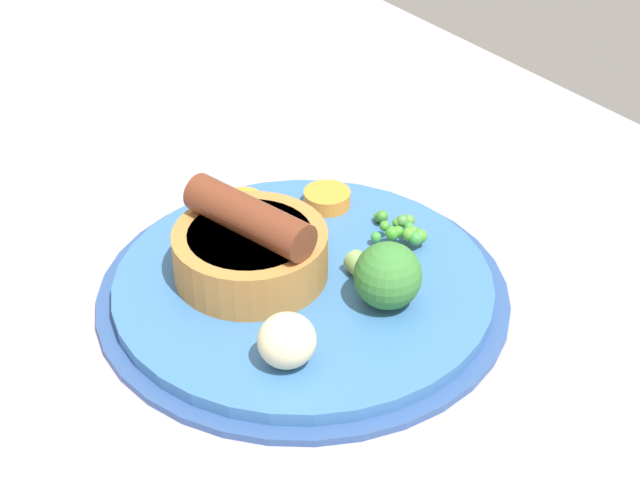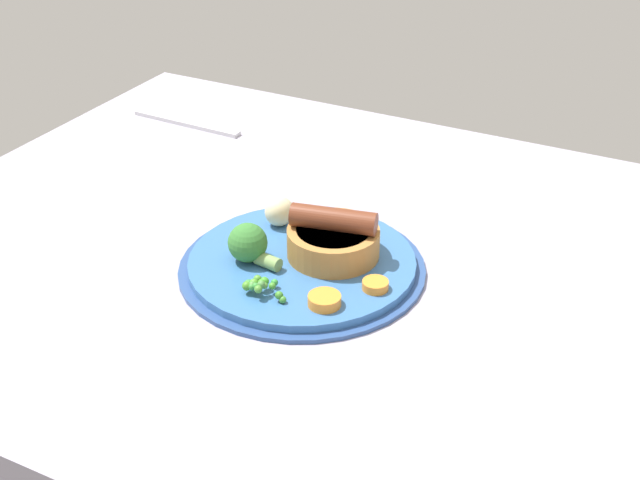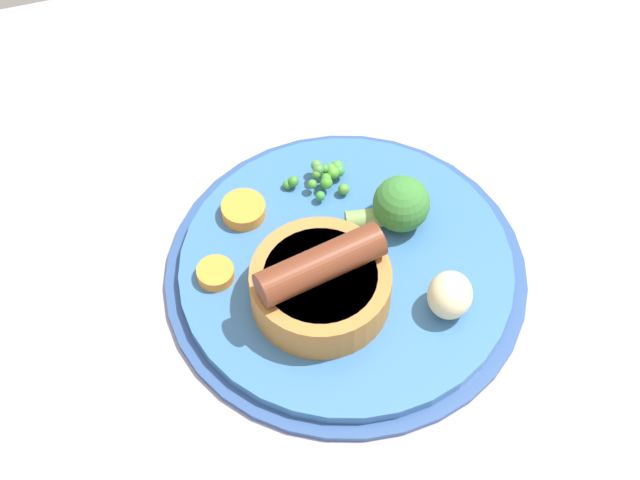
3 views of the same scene
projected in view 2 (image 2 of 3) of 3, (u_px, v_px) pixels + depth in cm
name	position (u px, v px, depth cm)	size (l,w,h in cm)	color
dining_table	(360.00, 275.00, 98.03)	(110.00, 80.00, 3.00)	#9E99AD
dinner_plate	(302.00, 266.00, 95.80)	(26.63, 26.63, 1.40)	#2D4C84
sausage_pudding	(333.00, 238.00, 95.01)	(9.96, 9.96, 5.69)	#AD7538
pea_pile	(260.00, 286.00, 89.19)	(4.87, 3.31, 1.81)	green
broccoli_floret_near	(249.00, 244.00, 94.12)	(6.30, 4.25, 4.25)	#387A33
potato_chunk_0	(279.00, 211.00, 101.01)	(3.44, 3.16, 3.44)	beige
carrot_slice_3	(324.00, 300.00, 87.64)	(3.32, 3.32, 1.11)	orange
carrot_slice_4	(375.00, 285.00, 90.16)	(2.70, 2.70, 0.92)	orange
fork	(187.00, 123.00, 130.23)	(18.00, 1.60, 0.60)	silver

